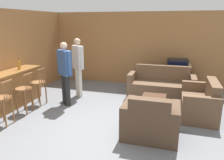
% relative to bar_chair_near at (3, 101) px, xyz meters
% --- Properties ---
extents(ground_plane, '(24.00, 24.00, 0.00)m').
position_rel_bar_chair_near_xyz_m(ground_plane, '(2.28, 0.49, -0.55)').
color(ground_plane, slate).
extents(wall_back, '(9.40, 0.08, 2.60)m').
position_rel_bar_chair_near_xyz_m(wall_back, '(2.28, 4.18, 0.75)').
color(wall_back, '#9E6B3D').
rests_on(wall_back, ground_plane).
extents(wall_left, '(0.08, 8.70, 2.60)m').
position_rel_bar_chair_near_xyz_m(wall_left, '(-0.92, 1.84, 0.75)').
color(wall_left, '#9E6B3D').
rests_on(wall_left, ground_plane).
extents(bar_counter, '(0.55, 2.51, 0.98)m').
position_rel_bar_chair_near_xyz_m(bar_counter, '(-0.59, 0.68, -0.06)').
color(bar_counter, brown).
rests_on(bar_counter, ground_plane).
extents(bar_chair_near, '(0.42, 0.42, 1.03)m').
position_rel_bar_chair_near_xyz_m(bar_chair_near, '(0.00, 0.00, 0.00)').
color(bar_chair_near, brown).
rests_on(bar_chair_near, ground_plane).
extents(bar_chair_mid, '(0.40, 0.40, 1.03)m').
position_rel_bar_chair_near_xyz_m(bar_chair_mid, '(0.00, 0.72, 0.00)').
color(bar_chair_mid, brown).
rests_on(bar_chair_mid, ground_plane).
extents(bar_chair_far, '(0.43, 0.43, 1.03)m').
position_rel_bar_chair_near_xyz_m(bar_chair_far, '(-0.00, 1.32, 0.00)').
color(bar_chair_far, brown).
rests_on(bar_chair_far, ground_plane).
extents(couch_far, '(1.98, 0.87, 0.93)m').
position_rel_bar_chair_near_xyz_m(couch_far, '(3.22, 2.99, -0.22)').
color(couch_far, brown).
rests_on(couch_far, ground_plane).
extents(armchair_near, '(1.09, 0.83, 0.91)m').
position_rel_bar_chair_near_xyz_m(armchair_near, '(3.21, 0.35, -0.22)').
color(armchair_near, '#4C3828').
rests_on(armchair_near, ground_plane).
extents(loveseat_right, '(0.80, 1.41, 0.90)m').
position_rel_bar_chair_near_xyz_m(loveseat_right, '(4.26, 1.77, -0.23)').
color(loveseat_right, brown).
rests_on(loveseat_right, ground_plane).
extents(coffee_table, '(0.61, 1.07, 0.38)m').
position_rel_bar_chair_near_xyz_m(coffee_table, '(3.12, 1.57, -0.23)').
color(coffee_table, '#472D1E').
rests_on(coffee_table, ground_plane).
extents(tv_unit, '(0.98, 0.55, 0.58)m').
position_rel_bar_chair_near_xyz_m(tv_unit, '(3.66, 3.81, -0.26)').
color(tv_unit, '#2D2319').
rests_on(tv_unit, ground_plane).
extents(tv, '(0.67, 0.48, 0.47)m').
position_rel_bar_chair_near_xyz_m(tv, '(3.66, 3.80, 0.27)').
color(tv, black).
rests_on(tv, tv_unit).
extents(bottle, '(0.08, 0.08, 0.31)m').
position_rel_bar_chair_near_xyz_m(bottle, '(-0.54, 1.28, 0.56)').
color(bottle, '#B27A23').
rests_on(bottle, bar_counter).
extents(book_on_table, '(0.23, 0.19, 0.02)m').
position_rel_bar_chair_near_xyz_m(book_on_table, '(3.12, 1.51, -0.17)').
color(book_on_table, '#33704C').
rests_on(book_on_table, coffee_table).
extents(table_lamp, '(0.29, 0.29, 0.42)m').
position_rel_bar_chair_near_xyz_m(table_lamp, '(3.98, 3.81, 0.34)').
color(table_lamp, brown).
rests_on(table_lamp, tv_unit).
extents(person_by_window, '(0.45, 0.38, 1.79)m').
position_rel_bar_chair_near_xyz_m(person_by_window, '(0.77, 2.28, 0.47)').
color(person_by_window, silver).
rests_on(person_by_window, ground_plane).
extents(person_by_counter, '(0.53, 0.42, 1.74)m').
position_rel_bar_chair_near_xyz_m(person_by_counter, '(0.75, 1.49, 0.43)').
color(person_by_counter, black).
rests_on(person_by_counter, ground_plane).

